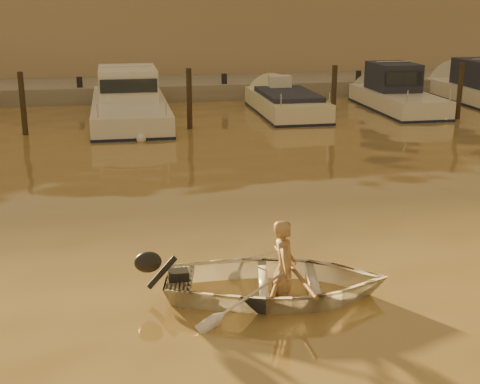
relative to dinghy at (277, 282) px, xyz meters
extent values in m
plane|color=olive|center=(0.39, -0.75, -0.23)|extent=(160.00, 160.00, 0.00)
imported|color=silver|center=(0.00, 0.00, 0.00)|extent=(3.72, 2.96, 0.69)
imported|color=#A37951|center=(0.10, -0.02, 0.22)|extent=(0.45, 0.60, 1.50)
cylinder|color=brown|center=(0.25, -0.05, 0.19)|extent=(0.11, 2.10, 0.13)
cylinder|color=brown|center=(0.05, -0.01, 0.19)|extent=(0.80, 1.99, 0.13)
cylinder|color=#2D2319|center=(-5.11, 13.05, 0.67)|extent=(0.18, 0.18, 2.20)
cylinder|color=#2D2319|center=(0.19, 13.05, 0.67)|extent=(0.18, 0.18, 2.20)
cylinder|color=#2D2319|center=(5.19, 13.05, 0.67)|extent=(0.18, 0.18, 2.20)
cylinder|color=#2D2319|center=(9.89, 13.05, 0.67)|extent=(0.18, 0.18, 2.20)
sphere|color=silver|center=(-1.51, 11.29, -0.13)|extent=(0.30, 0.30, 0.30)
sphere|color=orange|center=(4.11, 12.88, -0.13)|extent=(0.30, 0.30, 0.30)
sphere|color=white|center=(9.18, 12.66, -0.13)|extent=(0.30, 0.30, 0.30)
cube|color=gray|center=(0.39, 20.75, -0.08)|extent=(52.00, 4.00, 1.00)
cube|color=#9E8466|center=(0.39, 26.25, 2.17)|extent=(46.00, 7.00, 4.80)
camera|label=1|loc=(-2.25, -8.92, 4.16)|focal=50.00mm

